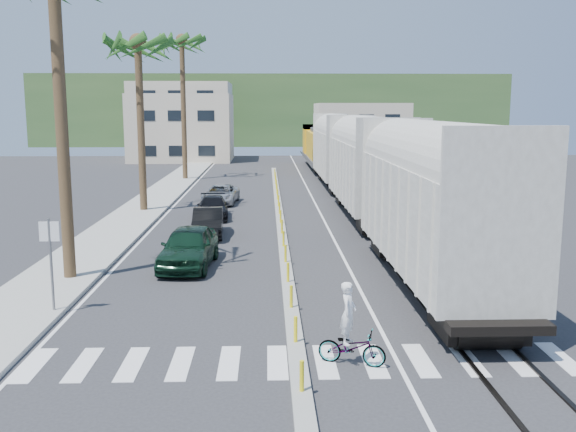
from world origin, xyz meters
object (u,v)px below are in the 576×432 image
object	(u,v)px
car_lead	(189,247)
cyclist	(351,339)
street_sign	(50,252)
car_second	(208,222)

from	to	relation	value
car_lead	cyclist	xyz separation A→B (m)	(5.18, -10.10, -0.17)
street_sign	car_lead	world-z (taller)	street_sign
car_lead	cyclist	size ratio (longest dim) A/B	2.35
street_sign	car_second	bearing A→B (deg)	73.51
car_lead	car_second	distance (m)	6.37
car_second	cyclist	size ratio (longest dim) A/B	2.01
car_lead	car_second	bearing A→B (deg)	92.46
car_second	cyclist	xyz separation A→B (m)	(4.98, -16.47, -0.03)
car_second	cyclist	world-z (taller)	cyclist
street_sign	car_second	distance (m)	12.85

